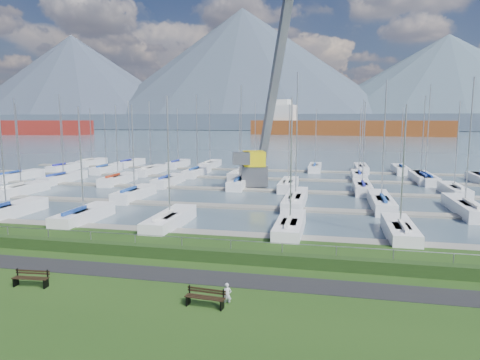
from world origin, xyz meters
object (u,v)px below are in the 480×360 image
(person, at_px, (227,292))
(crane, at_px, (259,142))
(bench_right, at_px, (205,298))
(bench_left, at_px, (31,278))

(person, height_order, crane, crane)
(bench_right, bearing_deg, bench_left, -177.37)
(bench_left, relative_size, person, 1.69)
(bench_right, relative_size, crane, 0.08)
(person, bearing_deg, bench_left, 170.91)
(bench_right, xyz_separation_m, crane, (-3.70, 36.40, 4.91))
(bench_right, height_order, crane, crane)
(person, xyz_separation_m, crane, (-4.55, 35.85, 4.79))
(bench_left, bearing_deg, bench_right, -7.24)
(person, relative_size, crane, 0.05)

